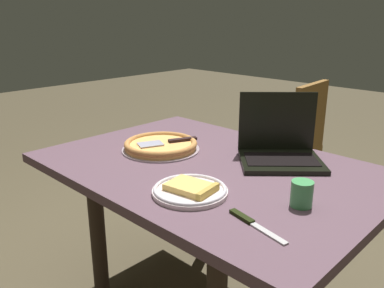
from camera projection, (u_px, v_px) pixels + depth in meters
dining_table at (209, 186)px, 1.55m from camera, size 1.27×0.89×0.70m
laptop at (280, 147)px, 1.55m from camera, size 0.39×0.39×0.25m
pizza_plate at (190, 190)px, 1.26m from camera, size 0.24×0.24×0.04m
pizza_tray at (161, 145)px, 1.67m from camera, size 0.33×0.33×0.04m
table_knife at (251, 223)px, 1.08m from camera, size 0.21×0.06×0.01m
drink_cup at (302, 193)px, 1.17m from camera, size 0.07×0.07×0.08m
chair_near at (291, 142)px, 2.45m from camera, size 0.43×0.43×0.88m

